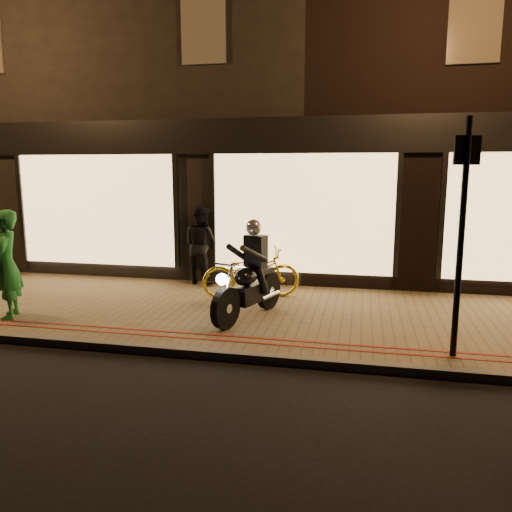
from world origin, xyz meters
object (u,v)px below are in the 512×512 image
(motorcycle, at_px, (250,280))
(sign_post, at_px, (462,226))
(bicycle_gold, at_px, (251,272))
(person_green, at_px, (7,264))

(motorcycle, distance_m, sign_post, 3.31)
(bicycle_gold, bearing_deg, person_green, 98.88)
(bicycle_gold, bearing_deg, sign_post, -147.52)
(motorcycle, bearing_deg, bicycle_gold, 120.65)
(sign_post, relative_size, person_green, 1.72)
(motorcycle, xyz_separation_m, person_green, (-3.81, -0.80, 0.26))
(bicycle_gold, relative_size, person_green, 1.04)
(motorcycle, bearing_deg, person_green, -149.22)
(motorcycle, relative_size, person_green, 1.07)
(sign_post, xyz_separation_m, person_green, (-6.75, 0.29, -0.80))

